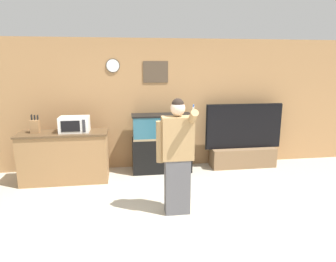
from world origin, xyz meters
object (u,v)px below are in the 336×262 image
at_px(knife_block, 35,126).
at_px(tv_on_stand, 243,149).
at_px(microwave, 74,124).
at_px(counter_island, 65,157).
at_px(person_standing, 177,155).
at_px(aquarium_on_stand, 162,143).

distance_m(knife_block, tv_on_stand, 4.05).
bearing_deg(microwave, counter_island, -179.26).
bearing_deg(person_standing, knife_block, 146.74).
relative_size(aquarium_on_stand, tv_on_stand, 0.72).
relative_size(counter_island, aquarium_on_stand, 1.34).
xyz_separation_m(counter_island, knife_block, (-0.47, 0.02, 0.58)).
distance_m(knife_block, person_standing, 2.72).
bearing_deg(counter_island, tv_on_stand, 5.11).
bearing_deg(counter_island, microwave, 0.74).
bearing_deg(knife_block, counter_island, -2.73).
distance_m(counter_island, aquarium_on_stand, 1.83).
height_order(microwave, tv_on_stand, tv_on_stand).
bearing_deg(aquarium_on_stand, person_standing, -90.07).
xyz_separation_m(microwave, tv_on_stand, (3.31, 0.31, -0.68)).
relative_size(counter_island, microwave, 3.05).
xyz_separation_m(counter_island, aquarium_on_stand, (1.81, 0.28, 0.12)).
xyz_separation_m(knife_block, tv_on_stand, (3.98, 0.29, -0.66)).
distance_m(aquarium_on_stand, person_standing, 1.77).
bearing_deg(knife_block, tv_on_stand, 4.19).
bearing_deg(counter_island, person_standing, -39.14).
height_order(knife_block, person_standing, person_standing).
bearing_deg(knife_block, person_standing, -33.26).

